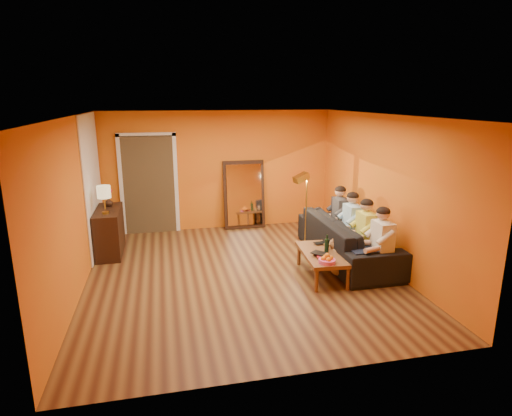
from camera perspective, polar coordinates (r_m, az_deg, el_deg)
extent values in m
cube|color=brown|center=(7.23, -1.87, -8.83)|extent=(5.00, 5.50, 0.00)
cube|color=white|center=(6.64, -2.06, 12.22)|extent=(5.00, 5.50, 0.00)
cube|color=orange|center=(9.49, -5.04, 4.98)|extent=(5.00, 0.00, 2.60)
cube|color=orange|center=(6.84, -23.02, 0.10)|extent=(0.00, 5.50, 2.60)
cube|color=orange|center=(7.67, 16.73, 2.13)|extent=(0.00, 5.50, 2.60)
cube|color=white|center=(8.52, -20.92, 2.98)|extent=(0.02, 1.90, 2.58)
cube|color=#3F2D19|center=(9.54, -14.05, 3.12)|extent=(1.06, 0.30, 2.10)
cube|color=white|center=(9.45, -17.52, 2.78)|extent=(0.08, 0.06, 2.20)
cube|color=white|center=(9.42, -10.59, 3.17)|extent=(0.08, 0.06, 2.20)
cube|color=white|center=(9.27, -14.47, 9.47)|extent=(1.22, 0.06, 0.08)
cube|color=black|center=(9.56, -1.60, 1.81)|extent=(0.92, 0.27, 1.51)
cube|color=white|center=(9.52, -1.56, 1.75)|extent=(0.78, 0.21, 1.35)
cube|color=black|center=(8.50, -18.94, -2.97)|extent=(0.44, 1.18, 0.85)
imported|color=black|center=(7.94, 12.06, -4.04)|extent=(2.60, 1.02, 0.76)
cylinder|color=black|center=(7.00, 9.42, -4.77)|extent=(0.07, 0.07, 0.31)
imported|color=#B27F3F|center=(7.21, 9.40, -5.10)|extent=(0.11, 0.11, 0.10)
imported|color=black|center=(7.45, 9.17, -4.73)|extent=(0.37, 0.27, 0.03)
imported|color=black|center=(6.84, 8.03, -6.48)|extent=(0.19, 0.24, 0.02)
imported|color=#A4121C|center=(6.85, 8.09, -6.29)|extent=(0.22, 0.26, 0.02)
imported|color=black|center=(6.82, 8.07, -6.20)|extent=(0.29, 0.30, 0.02)
imported|color=black|center=(8.61, -19.05, 0.76)|extent=(0.16, 0.16, 0.17)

